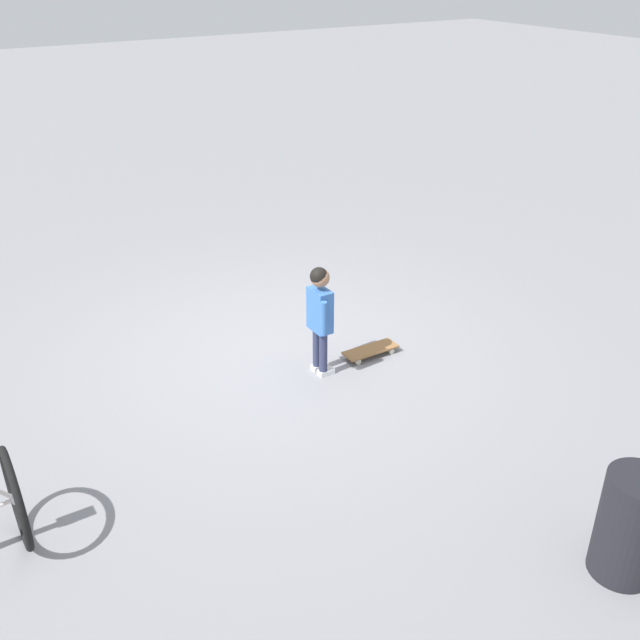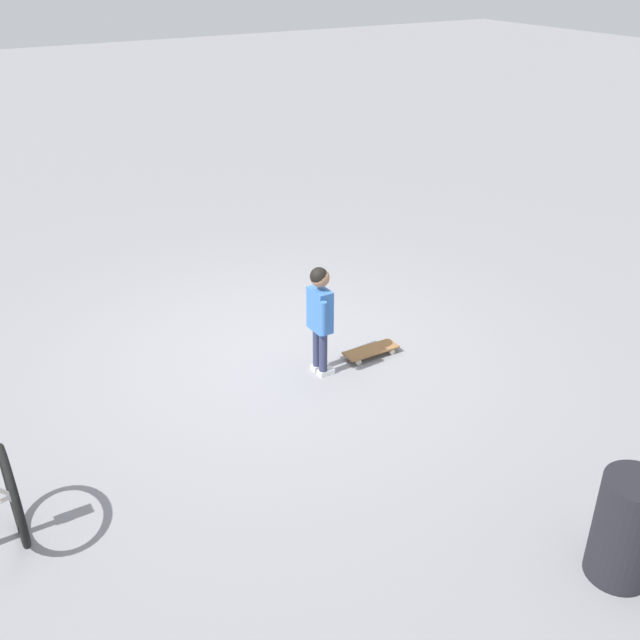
% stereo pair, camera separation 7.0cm
% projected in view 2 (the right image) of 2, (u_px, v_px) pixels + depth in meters
% --- Properties ---
extents(ground_plane, '(50.00, 50.00, 0.00)m').
position_uv_depth(ground_plane, '(280.00, 352.00, 7.00)').
color(ground_plane, gray).
extents(child_person, '(0.37, 0.22, 1.06)m').
position_uv_depth(child_person, '(320.00, 309.00, 6.37)').
color(child_person, '#2D3351').
rests_on(child_person, ground).
extents(skateboard, '(0.19, 0.55, 0.07)m').
position_uv_depth(skateboard, '(371.00, 351.00, 6.91)').
color(skateboard, olive).
rests_on(skateboard, ground).
extents(trash_bin, '(0.40, 0.40, 0.74)m').
position_uv_depth(trash_bin, '(627.00, 529.00, 4.38)').
color(trash_bin, black).
rests_on(trash_bin, ground).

